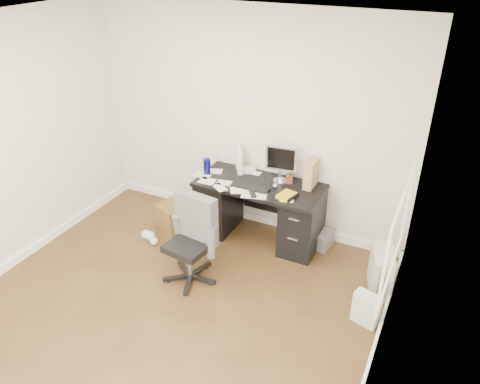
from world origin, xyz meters
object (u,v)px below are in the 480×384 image
Objects in this scene: keyboard at (252,187)px; office_chair at (188,242)px; wicker_basket at (174,217)px; pc_tower at (381,271)px; desk at (259,209)px; lcd_monitor at (281,164)px.

keyboard is 0.42× the size of office_chair.
keyboard is 1.02m from office_chair.
office_chair is at bearing -47.79° from wicker_basket.
office_chair is 1.08m from wicker_basket.
desk is at bearing 152.65° from pc_tower.
desk is 1.11m from wicker_basket.
pc_tower reaches higher than wicker_basket.
office_chair reaches higher than pc_tower.
office_chair reaches higher than wicker_basket.
keyboard is at bearing 79.16° from office_chair.
wicker_basket is at bearing -168.88° from keyboard.
keyboard is (-0.03, -0.14, 0.36)m from desk.
office_chair is 2.72× the size of wicker_basket.
pc_tower is at bearing -0.77° from wicker_basket.
lcd_monitor reaches higher than wicker_basket.
keyboard is at bearing -103.52° from desk.
keyboard reaches higher than desk.
wicker_basket is at bearing -163.88° from desk.
lcd_monitor is 1.54m from wicker_basket.
lcd_monitor is 0.47× the size of office_chair.
wicker_basket is (-0.70, 0.77, -0.31)m from office_chair.
lcd_monitor is 1.28× the size of wicker_basket.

